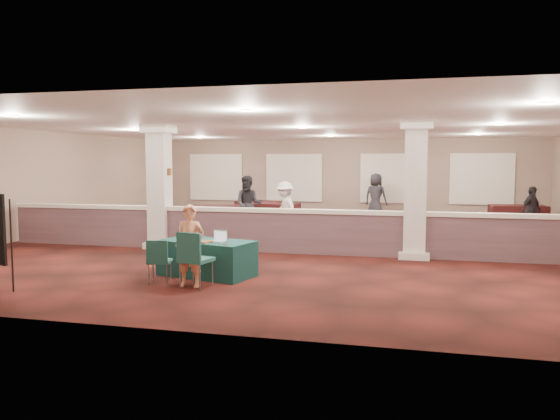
% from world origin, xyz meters
% --- Properties ---
extents(ground, '(16.00, 16.00, 0.00)m').
position_xyz_m(ground, '(0.00, 0.00, 0.00)').
color(ground, '#491612').
rests_on(ground, ground).
extents(wall_back, '(16.00, 0.04, 3.20)m').
position_xyz_m(wall_back, '(0.00, 8.00, 1.60)').
color(wall_back, '#846B5B').
rests_on(wall_back, ground).
extents(wall_front, '(16.00, 0.04, 3.20)m').
position_xyz_m(wall_front, '(0.00, -8.00, 1.60)').
color(wall_front, '#846B5B').
rests_on(wall_front, ground).
extents(wall_left, '(0.04, 16.00, 3.20)m').
position_xyz_m(wall_left, '(-8.00, 0.00, 1.60)').
color(wall_left, '#846B5B').
rests_on(wall_left, ground).
extents(ceiling, '(16.00, 16.00, 0.02)m').
position_xyz_m(ceiling, '(0.00, 0.00, 3.20)').
color(ceiling, white).
rests_on(ceiling, wall_back).
extents(partition_wall, '(15.60, 0.28, 1.10)m').
position_xyz_m(partition_wall, '(0.00, -1.50, 0.57)').
color(partition_wall, '#4F353C').
rests_on(partition_wall, ground).
extents(column_left, '(0.72, 0.72, 3.20)m').
position_xyz_m(column_left, '(-3.50, -1.50, 1.64)').
color(column_left, silver).
rests_on(column_left, ground).
extents(column_right, '(0.72, 0.72, 3.20)m').
position_xyz_m(column_right, '(3.00, -1.50, 1.64)').
color(column_right, silver).
rests_on(column_right, ground).
extents(sconce_left, '(0.12, 0.12, 0.18)m').
position_xyz_m(sconce_left, '(-3.78, -1.50, 2.00)').
color(sconce_left, brown).
rests_on(sconce_left, column_left).
extents(sconce_right, '(0.12, 0.12, 0.18)m').
position_xyz_m(sconce_right, '(-3.22, -1.50, 2.00)').
color(sconce_right, brown).
rests_on(sconce_right, column_left).
extents(near_table, '(2.00, 1.34, 0.70)m').
position_xyz_m(near_table, '(-0.99, -4.55, 0.35)').
color(near_table, '#103D3B').
rests_on(near_table, ground).
extents(conf_chair_main, '(0.59, 0.60, 1.02)m').
position_xyz_m(conf_chair_main, '(-0.82, -5.63, 0.60)').
color(conf_chair_main, '#1C534E').
rests_on(conf_chair_main, ground).
extents(conf_chair_side, '(0.49, 0.50, 0.82)m').
position_xyz_m(conf_chair_side, '(-1.60, -5.42, 0.49)').
color(conf_chair_side, '#1C534E').
rests_on(conf_chair_side, ground).
extents(woman, '(0.55, 0.38, 1.49)m').
position_xyz_m(woman, '(-0.92, -5.54, 0.75)').
color(woman, '#F48E6A').
rests_on(woman, ground).
extents(far_table_front_left, '(2.20, 1.51, 0.81)m').
position_xyz_m(far_table_front_left, '(-3.18, 2.52, 0.41)').
color(far_table_front_left, black).
rests_on(far_table_front_left, ground).
extents(far_table_front_center, '(2.18, 1.62, 0.79)m').
position_xyz_m(far_table_front_center, '(1.47, 0.30, 0.40)').
color(far_table_front_center, black).
rests_on(far_table_front_center, ground).
extents(far_table_front_right, '(1.74, 0.89, 0.70)m').
position_xyz_m(far_table_front_right, '(2.50, 0.30, 0.35)').
color(far_table_front_right, black).
rests_on(far_table_front_right, ground).
extents(far_table_back_left, '(1.95, 1.21, 0.74)m').
position_xyz_m(far_table_back_left, '(-2.92, 5.98, 0.37)').
color(far_table_back_left, black).
rests_on(far_table_back_left, ground).
extents(far_table_back_center, '(2.08, 1.25, 0.80)m').
position_xyz_m(far_table_back_center, '(-2.00, 4.12, 0.40)').
color(far_table_back_center, black).
rests_on(far_table_back_center, ground).
extents(far_table_back_right, '(1.92, 1.07, 0.75)m').
position_xyz_m(far_table_back_right, '(6.50, 5.85, 0.38)').
color(far_table_back_right, black).
rests_on(far_table_back_right, ground).
extents(attendee_a, '(0.94, 0.62, 1.82)m').
position_xyz_m(attendee_a, '(-2.15, 1.98, 0.91)').
color(attendee_a, black).
rests_on(attendee_a, ground).
extents(attendee_b, '(1.04, 1.13, 1.66)m').
position_xyz_m(attendee_b, '(-0.89, 1.69, 0.83)').
color(attendee_b, beige).
rests_on(attendee_b, ground).
extents(attendee_c, '(0.92, 0.92, 1.51)m').
position_xyz_m(attendee_c, '(6.50, 3.64, 0.75)').
color(attendee_c, black).
rests_on(attendee_c, ground).
extents(attendee_d, '(1.01, 0.74, 1.82)m').
position_xyz_m(attendee_d, '(1.50, 7.00, 0.91)').
color(attendee_d, black).
rests_on(attendee_d, ground).
extents(laptop_base, '(0.36, 0.29, 0.02)m').
position_xyz_m(laptop_base, '(-0.72, -4.67, 0.71)').
color(laptop_base, silver).
rests_on(laptop_base, near_table).
extents(laptop_screen, '(0.31, 0.09, 0.21)m').
position_xyz_m(laptop_screen, '(-0.69, -4.57, 0.83)').
color(laptop_screen, silver).
rests_on(laptop_screen, near_table).
extents(screen_glow, '(0.28, 0.08, 0.18)m').
position_xyz_m(screen_glow, '(-0.69, -4.57, 0.81)').
color(screen_glow, silver).
rests_on(screen_glow, near_table).
extents(knitting, '(0.45, 0.38, 0.03)m').
position_xyz_m(knitting, '(-1.00, -4.80, 0.72)').
color(knitting, '#BF681E').
rests_on(knitting, near_table).
extents(yarn_cream, '(0.11, 0.11, 0.11)m').
position_xyz_m(yarn_cream, '(-1.52, -4.52, 0.76)').
color(yarn_cream, beige).
rests_on(yarn_cream, near_table).
extents(yarn_red, '(0.10, 0.10, 0.10)m').
position_xyz_m(yarn_red, '(-1.63, -4.34, 0.75)').
color(yarn_red, maroon).
rests_on(yarn_red, near_table).
extents(yarn_grey, '(0.10, 0.10, 0.10)m').
position_xyz_m(yarn_grey, '(-1.38, -4.33, 0.75)').
color(yarn_grey, '#4A4A4F').
rests_on(yarn_grey, near_table).
extents(scissors, '(0.12, 0.06, 0.01)m').
position_xyz_m(scissors, '(-0.44, -4.97, 0.71)').
color(scissors, red).
rests_on(scissors, near_table).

